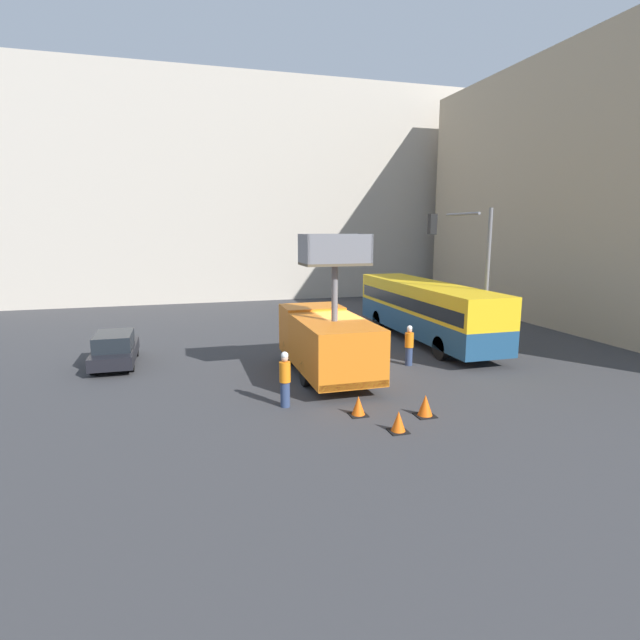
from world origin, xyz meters
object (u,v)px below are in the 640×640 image
traffic_cone_far_side (398,422)px  parked_car_curbside (115,349)px  traffic_light_pole (469,259)px  road_worker_near_truck (285,379)px  city_bus (426,307)px  road_worker_directing (409,345)px  traffic_cone_near_truck (425,406)px  utility_truck (327,339)px  traffic_cone_mid_road (358,406)px

traffic_cone_far_side → parked_car_curbside: (-8.86, 10.14, 0.44)m
traffic_light_pole → road_worker_near_truck: bearing=-155.0°
road_worker_near_truck → traffic_cone_far_side: road_worker_near_truck is taller
city_bus → traffic_cone_far_side: bearing=158.6°
road_worker_directing → road_worker_near_truck: bearing=154.8°
city_bus → road_worker_near_truck: size_ratio=6.22×
road_worker_near_truck → traffic_cone_near_truck: size_ratio=2.71×
utility_truck → traffic_cone_near_truck: size_ratio=9.41×
city_bus → road_worker_near_truck: city_bus is taller
traffic_cone_near_truck → parked_car_curbside: size_ratio=0.16×
traffic_cone_near_truck → city_bus: bearing=62.4°
city_bus → traffic_cone_near_truck: (-5.13, -9.80, -1.50)m
utility_truck → city_bus: (6.89, 4.66, 0.29)m
traffic_light_pole → parked_car_curbside: (-15.79, 2.63, -3.82)m
city_bus → road_worker_directing: 5.17m
road_worker_directing → traffic_cone_far_side: 7.50m
parked_car_curbside → traffic_cone_far_side: bearing=-48.8°
traffic_light_pole → road_worker_near_truck: (-9.70, -4.52, -3.59)m
road_worker_directing → traffic_cone_mid_road: (-4.23, -5.01, -0.59)m
traffic_cone_mid_road → traffic_cone_far_side: bearing=-66.7°
city_bus → traffic_light_pole: traffic_light_pole is taller
traffic_cone_near_truck → traffic_cone_far_side: traffic_cone_near_truck is taller
traffic_light_pole → traffic_cone_mid_road: (-7.60, -5.94, -4.26)m
road_worker_directing → traffic_cone_mid_road: road_worker_directing is taller
traffic_light_pole → road_worker_near_truck: traffic_light_pole is taller
city_bus → road_worker_near_truck: 12.10m
road_worker_directing → traffic_cone_far_side: bearing=-173.1°
city_bus → traffic_light_pole: 4.23m
city_bus → traffic_light_pole: size_ratio=1.73×
parked_car_curbside → utility_truck: bearing=-25.7°
road_worker_near_truck → traffic_cone_near_truck: 4.68m
road_worker_near_truck → traffic_cone_mid_road: size_ratio=2.97×
utility_truck → traffic_cone_near_truck: 5.56m
road_worker_directing → traffic_cone_far_side: (-3.55, -6.59, -0.59)m
road_worker_near_truck → utility_truck: bearing=166.6°
city_bus → traffic_cone_near_truck: city_bus is taller
traffic_cone_mid_road → traffic_light_pole: bearing=38.0°
road_worker_near_truck → traffic_cone_near_truck: bearing=88.0°
road_worker_near_truck → parked_car_curbside: (-6.09, 7.14, -0.23)m
city_bus → traffic_cone_far_side: city_bus is taller
traffic_light_pole → road_worker_near_truck: size_ratio=3.59×
road_worker_directing → traffic_cone_mid_road: bearing=175.1°
utility_truck → city_bus: utility_truck is taller
traffic_light_pole → parked_car_curbside: size_ratio=1.59×
traffic_cone_mid_road → traffic_cone_far_side: (0.68, -1.57, -0.00)m
traffic_cone_near_truck → traffic_cone_far_side: 1.65m
city_bus → parked_car_curbside: bearing=102.0°
utility_truck → traffic_cone_far_side: utility_truck is taller
traffic_cone_near_truck → road_worker_directing: bearing=68.9°
utility_truck → road_worker_near_truck: bearing=-128.0°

